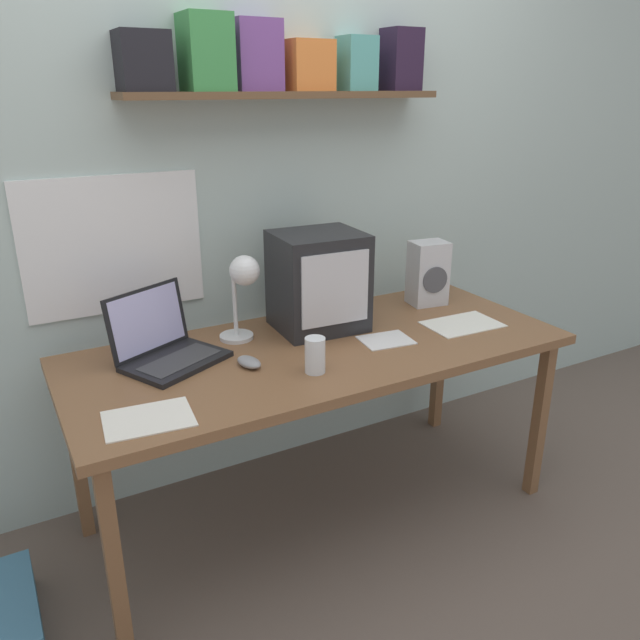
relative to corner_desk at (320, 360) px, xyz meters
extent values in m
plane|color=#66574C|center=(0.00, 0.00, -0.66)|extent=(12.00, 12.00, 0.00)
cube|color=#B4C9C3|center=(0.00, 0.49, 0.64)|extent=(5.60, 0.06, 2.60)
cube|color=white|center=(-0.59, 0.46, 0.40)|extent=(0.63, 0.01, 0.49)
cube|color=brown|center=(0.08, 0.37, 0.90)|extent=(1.23, 0.18, 0.02)
cube|color=black|center=(-0.44, 0.39, 1.01)|extent=(0.16, 0.15, 0.19)
cube|color=#3B9047|center=(-0.23, 0.38, 1.04)|extent=(0.15, 0.16, 0.25)
cube|color=#774593|center=(-0.03, 0.41, 1.03)|extent=(0.17, 0.11, 0.24)
cube|color=orange|center=(0.18, 0.40, 1.00)|extent=(0.17, 0.13, 0.18)
cube|color=#55AAA2|center=(0.39, 0.40, 1.01)|extent=(0.13, 0.12, 0.20)
cube|color=#2A1A32|center=(0.60, 0.40, 1.03)|extent=(0.13, 0.13, 0.23)
cube|color=brown|center=(0.00, 0.00, 0.04)|extent=(1.79, 0.75, 0.03)
cube|color=brown|center=(-0.83, -0.31, -0.32)|extent=(0.04, 0.05, 0.68)
cube|color=brown|center=(0.83, -0.31, -0.32)|extent=(0.04, 0.05, 0.68)
cube|color=brown|center=(-0.83, 0.31, -0.32)|extent=(0.04, 0.05, 0.68)
cube|color=brown|center=(0.83, 0.31, -0.32)|extent=(0.04, 0.05, 0.68)
cube|color=#232326|center=(0.09, 0.17, 0.24)|extent=(0.34, 0.30, 0.37)
cube|color=silver|center=(0.08, 0.03, 0.25)|extent=(0.27, 0.02, 0.27)
cube|color=black|center=(-0.50, 0.10, 0.06)|extent=(0.39, 0.34, 0.02)
cube|color=#38383A|center=(-0.49, 0.09, 0.07)|extent=(0.30, 0.23, 0.00)
cube|color=black|center=(-0.55, 0.22, 0.18)|extent=(0.31, 0.18, 0.22)
cube|color=#BCB7EC|center=(-0.55, 0.22, 0.18)|extent=(0.28, 0.16, 0.20)
cylinder|color=white|center=(-0.24, 0.21, 0.06)|extent=(0.12, 0.12, 0.01)
cylinder|color=white|center=(-0.24, 0.21, 0.20)|extent=(0.02, 0.02, 0.26)
sphere|color=white|center=(-0.22, 0.15, 0.33)|extent=(0.11, 0.11, 0.11)
cylinder|color=white|center=(-0.12, -0.18, 0.11)|extent=(0.07, 0.07, 0.12)
cylinder|color=#4CC656|center=(-0.12, -0.18, 0.10)|extent=(0.06, 0.06, 0.09)
cube|color=silver|center=(0.63, 0.19, 0.19)|extent=(0.16, 0.14, 0.27)
cylinder|color=#4C4C51|center=(0.62, 0.13, 0.18)|extent=(0.11, 0.02, 0.11)
ellipsoid|color=gray|center=(-0.29, -0.04, 0.07)|extent=(0.08, 0.12, 0.03)
cube|color=white|center=(0.59, -0.08, 0.06)|extent=(0.30, 0.21, 0.00)
cube|color=silver|center=(0.24, -0.07, 0.06)|extent=(0.20, 0.17, 0.00)
cube|color=white|center=(-0.68, -0.23, 0.06)|extent=(0.26, 0.21, 0.00)
camera|label=1|loc=(-1.01, -1.81, 0.93)|focal=35.00mm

